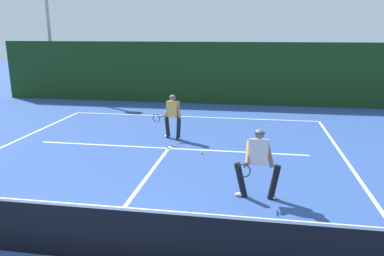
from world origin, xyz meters
TOP-DOWN VIEW (x-y plane):
  - court_line_baseline_far at (0.00, 10.90)m, footprint 10.86×0.10m
  - court_line_service at (0.00, 6.19)m, footprint 8.86×0.10m
  - court_line_centre at (0.00, 3.20)m, footprint 0.10×6.40m
  - tennis_net at (0.00, 0.00)m, footprint 11.90×0.09m
  - player_near at (2.82, 2.87)m, footprint 1.05×0.89m
  - player_far at (-0.11, 7.33)m, footprint 0.98×0.81m
  - tennis_ball at (1.13, 5.82)m, footprint 0.07×0.07m
  - back_fence_windscreen at (0.00, 14.19)m, footprint 22.06×0.12m
  - light_pole at (-9.04, 15.33)m, footprint 0.55×0.44m

SIDE VIEW (x-z plane):
  - court_line_baseline_far at x=0.00m, z-range 0.00..0.01m
  - court_line_service at x=0.00m, z-range 0.00..0.01m
  - court_line_centre at x=0.00m, z-range 0.00..0.01m
  - tennis_ball at x=1.13m, z-range 0.00..0.07m
  - tennis_net at x=0.00m, z-range -0.02..1.05m
  - player_far at x=-0.11m, z-range 0.07..1.65m
  - player_near at x=2.82m, z-range 0.08..1.71m
  - back_fence_windscreen at x=0.00m, z-range 0.00..3.18m
  - light_pole at x=-9.04m, z-range 0.85..8.35m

